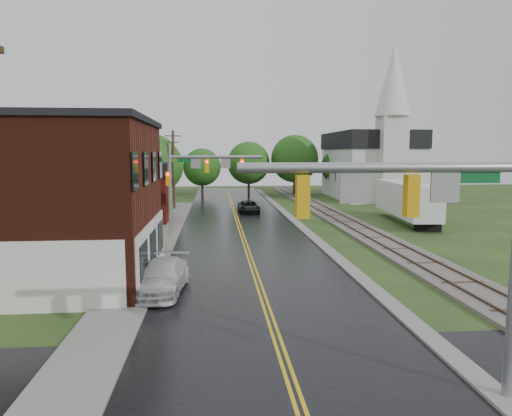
{
  "coord_description": "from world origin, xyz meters",
  "views": [
    {
      "loc": [
        -2.13,
        -8.85,
        6.57
      ],
      "look_at": [
        0.13,
        16.1,
        3.5
      ],
      "focal_mm": 32.0,
      "sensor_mm": 36.0,
      "label": 1
    }
  ],
  "objects": [
    {
      "name": "semi_trailer",
      "position": [
        15.6,
        31.76,
        2.25
      ],
      "size": [
        3.69,
        12.07,
        3.77
      ],
      "color": "black",
      "rests_on": "ground"
    },
    {
      "name": "curb_right",
      "position": [
        5.4,
        35.0,
        0.0
      ],
      "size": [
        0.8,
        70.0,
        0.12
      ],
      "primitive_type": "cube",
      "color": "gray",
      "rests_on": "ground"
    },
    {
      "name": "tree_left_e",
      "position": [
        -8.85,
        45.9,
        4.81
      ],
      "size": [
        6.4,
        6.4,
        8.16
      ],
      "color": "black",
      "rests_on": "ground"
    },
    {
      "name": "yellow_house",
      "position": [
        -11.0,
        26.0,
        3.2
      ],
      "size": [
        8.0,
        7.0,
        6.4
      ],
      "primitive_type": "cube",
      "color": "tan",
      "rests_on": "ground"
    },
    {
      "name": "church",
      "position": [
        20.0,
        53.74,
        5.83
      ],
      "size": [
        10.4,
        18.4,
        20.0
      ],
      "color": "silver",
      "rests_on": "ground"
    },
    {
      "name": "utility_pole_b",
      "position": [
        -6.8,
        22.0,
        4.72
      ],
      "size": [
        1.8,
        0.28,
        9.0
      ],
      "color": "#382616",
      "rests_on": "ground"
    },
    {
      "name": "cross_road",
      "position": [
        0.0,
        2.0,
        0.0
      ],
      "size": [
        60.0,
        9.0,
        0.02
      ],
      "primitive_type": "cube",
      "color": "black",
      "rests_on": "ground"
    },
    {
      "name": "main_road",
      "position": [
        0.0,
        30.0,
        0.0
      ],
      "size": [
        10.0,
        90.0,
        0.02
      ],
      "primitive_type": "cube",
      "color": "black",
      "rests_on": "ground"
    },
    {
      "name": "tree_left_b",
      "position": [
        -17.85,
        31.9,
        5.72
      ],
      "size": [
        7.6,
        7.6,
        9.69
      ],
      "color": "black",
      "rests_on": "ground"
    },
    {
      "name": "pickup_white",
      "position": [
        -4.64,
        12.33,
        0.74
      ],
      "size": [
        2.61,
        5.27,
        1.47
      ],
      "primitive_type": "imported",
      "rotation": [
        0.0,
        0.0,
        -0.11
      ],
      "color": "silver",
      "rests_on": "ground"
    },
    {
      "name": "darkred_building",
      "position": [
        -10.0,
        35.0,
        2.2
      ],
      "size": [
        7.0,
        6.0,
        4.4
      ],
      "primitive_type": "cube",
      "color": "#3F0F0C",
      "rests_on": "ground"
    },
    {
      "name": "utility_pole_c",
      "position": [
        -6.8,
        44.0,
        4.72
      ],
      "size": [
        1.8,
        0.28,
        9.0
      ],
      "color": "#382616",
      "rests_on": "ground"
    },
    {
      "name": "sidewalk_left",
      "position": [
        -6.2,
        25.0,
        0.0
      ],
      "size": [
        2.4,
        50.0,
        0.12
      ],
      "primitive_type": "cube",
      "color": "gray",
      "rests_on": "ground"
    },
    {
      "name": "traffic_signal_far",
      "position": [
        -3.47,
        27.0,
        4.97
      ],
      "size": [
        7.34,
        0.43,
        7.2
      ],
      "color": "gray",
      "rests_on": "ground"
    },
    {
      "name": "railroad",
      "position": [
        10.0,
        35.0,
        0.11
      ],
      "size": [
        3.2,
        80.0,
        0.3
      ],
      "color": "#59544C",
      "rests_on": "ground"
    },
    {
      "name": "tree_left_c",
      "position": [
        -13.85,
        39.9,
        4.51
      ],
      "size": [
        6.0,
        6.0,
        7.65
      ],
      "color": "black",
      "rests_on": "ground"
    },
    {
      "name": "brick_building",
      "position": [
        -12.48,
        15.0,
        4.15
      ],
      "size": [
        14.3,
        10.3,
        8.3
      ],
      "color": "#45180E",
      "rests_on": "ground"
    },
    {
      "name": "traffic_signal_near",
      "position": [
        3.47,
        2.0,
        4.97
      ],
      "size": [
        7.34,
        0.3,
        7.2
      ],
      "color": "gray",
      "rests_on": "ground"
    },
    {
      "name": "suv_dark",
      "position": [
        1.53,
        40.24,
        0.65
      ],
      "size": [
        2.26,
        4.72,
        1.3
      ],
      "primitive_type": "imported",
      "rotation": [
        0.0,
        0.0,
        0.02
      ],
      "color": "black",
      "rests_on": "ground"
    }
  ]
}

